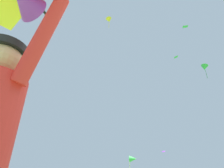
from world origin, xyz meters
name	(u,v)px	position (x,y,z in m)	size (l,w,h in m)	color
distant_kite_green_low_right	(205,68)	(8.60, 25.22, 16.04)	(1.61, 1.46, 2.50)	green
distant_kite_green_overhead_distant	(185,26)	(5.71, 18.44, 18.90)	(0.94, 0.91, 0.35)	green
distant_kite_purple_far_center	(164,151)	(0.82, 33.36, 4.93)	(0.79, 0.74, 0.39)	purple
distant_kite_green_high_left	(176,57)	(4.73, 24.85, 18.60)	(0.90, 0.93, 0.38)	green
distant_kite_yellow_low_left	(109,20)	(-3.80, 14.24, 18.34)	(1.07, 1.08, 1.66)	yellow
distant_kite_magenta_mid_left	(15,102)	(-9.87, 9.34, 6.03)	(0.86, 0.82, 0.37)	#DB2393
marker_flag	(133,162)	(-0.46, 6.51, 1.42)	(0.30, 0.24, 1.64)	silver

